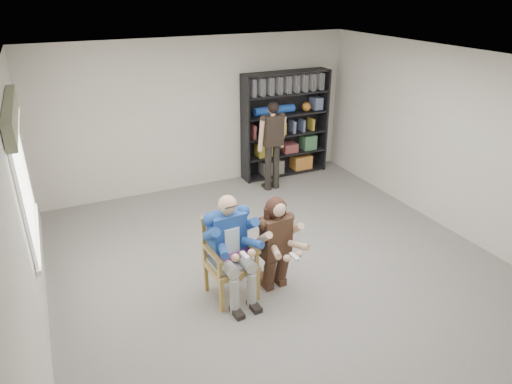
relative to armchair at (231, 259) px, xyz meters
name	(u,v)px	position (x,y,z in m)	size (l,w,h in m)	color
room_shell	(291,182)	(0.85, 0.05, 0.86)	(6.00, 7.00, 2.80)	silver
floor	(288,276)	(0.85, 0.05, -0.54)	(6.00, 7.00, 0.01)	slate
window_left	(24,175)	(-2.10, 1.05, 1.09)	(0.16, 2.00, 1.75)	silver
armchair	(231,259)	(0.00, 0.00, 0.00)	(0.62, 0.60, 1.07)	#A18041
seated_man	(231,248)	(0.00, 0.00, 0.16)	(0.60, 0.84, 1.39)	navy
kneeling_woman	(277,246)	(0.58, -0.12, 0.10)	(0.54, 0.86, 1.28)	#3E281C
bookshelf	(285,125)	(2.55, 3.33, 0.51)	(1.80, 0.38, 2.10)	black
standing_man	(272,147)	(1.97, 2.75, 0.31)	(0.52, 0.29, 1.70)	black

